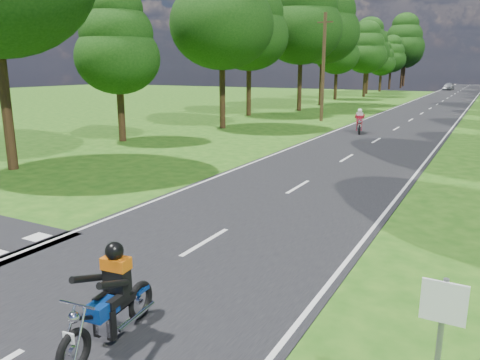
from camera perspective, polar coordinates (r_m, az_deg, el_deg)
The scene contains 9 objects.
ground at distance 9.82m, azimuth -10.70°, elevation -11.24°, with size 160.00×160.00×0.00m, color #205212.
main_road at distance 57.27m, azimuth 22.90°, elevation 8.49°, with size 7.00×140.00×0.02m, color black.
road_markings at distance 55.42m, azimuth 22.55°, elevation 8.40°, with size 7.40×140.00×0.01m.
treeline at distance 67.17m, azimuth 25.78°, elevation 15.89°, with size 40.00×115.35×14.78m.
telegraph_pole at distance 36.76m, azimuth 10.12°, elevation 13.40°, with size 1.20×0.26×8.00m.
road_sign at distance 5.55m, azimuth 23.19°, elevation -17.20°, with size 0.45×0.07×2.00m.
rider_near_blue at distance 7.38m, azimuth -15.77°, elevation -13.42°, with size 0.62×1.86×1.55m, color navy, non-canonical shape.
rider_far_red at distance 30.56m, azimuth 14.35°, elevation 7.00°, with size 0.61×1.83×1.52m, color maroon, non-canonical shape.
distant_car at distance 93.69m, azimuth 24.09°, elevation 10.38°, with size 1.56×3.88×1.32m, color #B2B5BA.
Camera 1 is at (5.74, -6.84, 4.09)m, focal length 35.00 mm.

